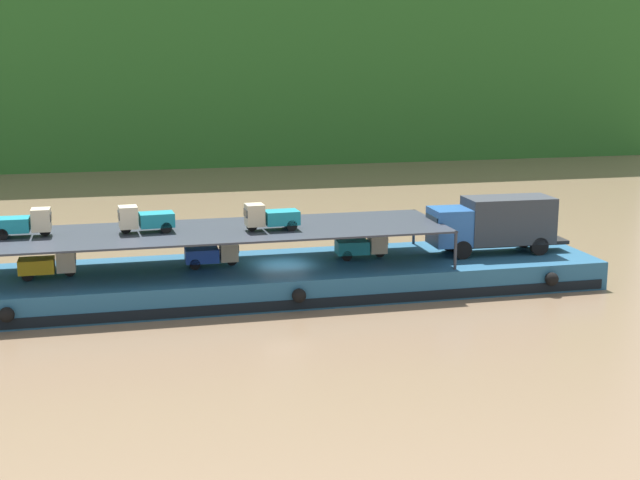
{
  "coord_description": "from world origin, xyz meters",
  "views": [
    {
      "loc": [
        -8.63,
        -43.81,
        12.42
      ],
      "look_at": [
        1.97,
        0.0,
        2.7
      ],
      "focal_mm": 49.24,
      "sensor_mm": 36.0,
      "label": 1
    }
  ],
  "objects_px": {
    "mini_truck_lower_mid": "(362,245)",
    "mini_truck_upper_fore": "(271,217)",
    "mini_truck_upper_mid": "(145,219)",
    "covered_lorry": "(495,223)",
    "cargo_barge": "(284,278)",
    "mini_truck_lower_stern": "(48,264)",
    "mini_truck_lower_aft": "(213,253)",
    "mini_truck_upper_stern": "(23,223)"
  },
  "relations": [
    {
      "from": "mini_truck_upper_mid",
      "to": "mini_truck_upper_fore",
      "type": "height_order",
      "value": "same"
    },
    {
      "from": "cargo_barge",
      "to": "mini_truck_lower_mid",
      "type": "bearing_deg",
      "value": 5.51
    },
    {
      "from": "mini_truck_lower_stern",
      "to": "mini_truck_upper_mid",
      "type": "height_order",
      "value": "mini_truck_upper_mid"
    },
    {
      "from": "cargo_barge",
      "to": "mini_truck_upper_fore",
      "type": "xyz_separation_m",
      "value": [
        -0.77,
        -0.67,
        3.44
      ]
    },
    {
      "from": "covered_lorry",
      "to": "mini_truck_lower_mid",
      "type": "height_order",
      "value": "covered_lorry"
    },
    {
      "from": "cargo_barge",
      "to": "mini_truck_upper_fore",
      "type": "height_order",
      "value": "mini_truck_upper_fore"
    },
    {
      "from": "mini_truck_lower_aft",
      "to": "mini_truck_lower_mid",
      "type": "bearing_deg",
      "value": 0.02
    },
    {
      "from": "mini_truck_lower_stern",
      "to": "mini_truck_upper_mid",
      "type": "distance_m",
      "value": 5.18
    },
    {
      "from": "mini_truck_upper_stern",
      "to": "mini_truck_lower_mid",
      "type": "bearing_deg",
      "value": -0.37
    },
    {
      "from": "mini_truck_lower_aft",
      "to": "mini_truck_lower_mid",
      "type": "xyz_separation_m",
      "value": [
        8.06,
        0.0,
        0.0
      ]
    },
    {
      "from": "mini_truck_lower_aft",
      "to": "mini_truck_upper_stern",
      "type": "relative_size",
      "value": 1.0
    },
    {
      "from": "cargo_barge",
      "to": "covered_lorry",
      "type": "distance_m",
      "value": 12.06
    },
    {
      "from": "mini_truck_lower_mid",
      "to": "cargo_barge",
      "type": "bearing_deg",
      "value": -174.49
    },
    {
      "from": "cargo_barge",
      "to": "mini_truck_upper_mid",
      "type": "xyz_separation_m",
      "value": [
        -7.0,
        0.24,
        3.44
      ]
    },
    {
      "from": "mini_truck_lower_mid",
      "to": "mini_truck_upper_fore",
      "type": "bearing_deg",
      "value": -168.06
    },
    {
      "from": "covered_lorry",
      "to": "mini_truck_upper_fore",
      "type": "relative_size",
      "value": 2.84
    },
    {
      "from": "cargo_barge",
      "to": "mini_truck_lower_stern",
      "type": "xyz_separation_m",
      "value": [
        -11.77,
        0.06,
        1.44
      ]
    },
    {
      "from": "mini_truck_lower_aft",
      "to": "mini_truck_lower_mid",
      "type": "distance_m",
      "value": 8.06
    },
    {
      "from": "mini_truck_lower_stern",
      "to": "covered_lorry",
      "type": "bearing_deg",
      "value": -0.49
    },
    {
      "from": "mini_truck_upper_mid",
      "to": "mini_truck_upper_fore",
      "type": "distance_m",
      "value": 6.3
    },
    {
      "from": "cargo_barge",
      "to": "mini_truck_lower_stern",
      "type": "bearing_deg",
      "value": 179.7
    },
    {
      "from": "mini_truck_upper_mid",
      "to": "mini_truck_lower_stern",
      "type": "bearing_deg",
      "value": -177.91
    },
    {
      "from": "cargo_barge",
      "to": "mini_truck_lower_aft",
      "type": "xyz_separation_m",
      "value": [
        -3.65,
        0.42,
        1.44
      ]
    },
    {
      "from": "mini_truck_lower_mid",
      "to": "mini_truck_upper_mid",
      "type": "xyz_separation_m",
      "value": [
        -11.41,
        -0.19,
        2.0
      ]
    },
    {
      "from": "covered_lorry",
      "to": "mini_truck_lower_stern",
      "type": "relative_size",
      "value": 2.88
    },
    {
      "from": "mini_truck_upper_stern",
      "to": "mini_truck_upper_mid",
      "type": "distance_m",
      "value": 5.86
    },
    {
      "from": "mini_truck_lower_mid",
      "to": "mini_truck_upper_fore",
      "type": "height_order",
      "value": "mini_truck_upper_fore"
    },
    {
      "from": "mini_truck_upper_mid",
      "to": "mini_truck_lower_mid",
      "type": "bearing_deg",
      "value": 0.95
    },
    {
      "from": "mini_truck_lower_stern",
      "to": "mini_truck_upper_fore",
      "type": "height_order",
      "value": "mini_truck_upper_fore"
    },
    {
      "from": "cargo_barge",
      "to": "mini_truck_upper_fore",
      "type": "bearing_deg",
      "value": -138.8
    },
    {
      "from": "mini_truck_upper_mid",
      "to": "cargo_barge",
      "type": "bearing_deg",
      "value": -1.94
    },
    {
      "from": "cargo_barge",
      "to": "mini_truck_upper_stern",
      "type": "distance_m",
      "value": 13.31
    },
    {
      "from": "mini_truck_lower_stern",
      "to": "mini_truck_lower_aft",
      "type": "distance_m",
      "value": 8.13
    },
    {
      "from": "mini_truck_lower_aft",
      "to": "mini_truck_upper_mid",
      "type": "xyz_separation_m",
      "value": [
        -3.35,
        -0.19,
        2.0
      ]
    },
    {
      "from": "mini_truck_upper_stern",
      "to": "mini_truck_upper_mid",
      "type": "xyz_separation_m",
      "value": [
        5.85,
        -0.3,
        0.0
      ]
    },
    {
      "from": "cargo_barge",
      "to": "mini_truck_lower_stern",
      "type": "distance_m",
      "value": 11.86
    },
    {
      "from": "mini_truck_lower_stern",
      "to": "mini_truck_upper_stern",
      "type": "xyz_separation_m",
      "value": [
        -1.08,
        0.48,
        2.0
      ]
    },
    {
      "from": "mini_truck_lower_mid",
      "to": "mini_truck_upper_fore",
      "type": "relative_size",
      "value": 1.0
    },
    {
      "from": "cargo_barge",
      "to": "mini_truck_lower_stern",
      "type": "relative_size",
      "value": 12.25
    },
    {
      "from": "cargo_barge",
      "to": "mini_truck_lower_aft",
      "type": "bearing_deg",
      "value": 173.37
    },
    {
      "from": "cargo_barge",
      "to": "mini_truck_upper_fore",
      "type": "distance_m",
      "value": 3.59
    },
    {
      "from": "mini_truck_upper_mid",
      "to": "mini_truck_lower_aft",
      "type": "bearing_deg",
      "value": 3.2
    }
  ]
}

